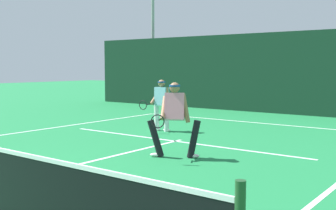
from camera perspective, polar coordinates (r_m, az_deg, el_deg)
The scene contains 7 objects.
court_line_baseline_far at distance 15.51m, azimuth 11.44°, elevation -2.33°, with size 9.38×0.10×0.01m, color white.
court_line_service at distance 11.43m, azimuth 0.98°, elevation -4.93°, with size 7.65×0.10×0.01m, color white.
court_line_centre at distance 9.26m, azimuth -9.85°, elevation -7.42°, with size 0.10×6.40×0.01m, color white.
player_near at distance 9.27m, azimuth 0.87°, elevation -1.54°, with size 1.12×1.09×1.68m.
player_far at distance 13.10m, azimuth -0.92°, elevation 0.29°, with size 0.73×0.88×1.61m.
back_fence_windscreen at distance 18.47m, azimuth 16.05°, elevation 4.19°, with size 21.80×0.12×3.49m, color #133322.
light_pole at distance 24.96m, azimuth -2.07°, elevation 12.62°, with size 0.55×0.44×8.68m.
Camera 1 is at (6.61, -2.96, 2.02)m, focal length 44.87 mm.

